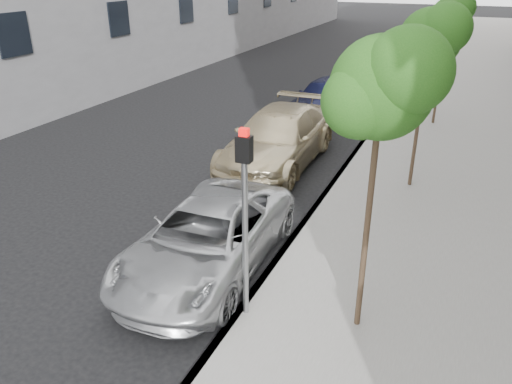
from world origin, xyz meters
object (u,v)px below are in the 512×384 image
Objects in this scene: suv at (278,138)px; sedan_blue at (326,97)px; tree_mid at (431,39)px; signal_pole at (245,206)px; minivan at (207,238)px; tree_far at (450,16)px; sedan_rear at (393,57)px; tree_near at (384,88)px; sedan_black at (377,74)px.

suv is 5.89m from sedan_blue.
tree_mid reaches higher than suv.
tree_mid reaches higher than signal_pole.
signal_pole is 2.40m from minivan.
tree_mid is at bearing 58.37° from minivan.
signal_pole is 0.73× the size of sedan_blue.
sedan_rear is at bearing 107.22° from tree_far.
sedan_blue is (-0.98, 11.99, 0.08)m from minivan.
signal_pole is at bearing -165.82° from tree_near.
tree_mid is 6.50m from tree_far.
signal_pole is at bearing -105.42° from tree_mid.
tree_near is 13.00m from tree_far.
tree_near is 2.81m from signal_pole.
minivan is 23.42m from sedan_rear.
sedan_rear is (0.86, 11.43, -0.10)m from sedan_blue.
sedan_black is at bearing 105.56° from tree_mid.
tree_mid is at bearing -73.16° from sedan_rear.
tree_far is at bearing 80.65° from signal_pole.
tree_mid is 12.85m from sedan_black.
suv is 1.26× the size of sedan_blue.
signal_pole is at bearing -73.53° from suv.
tree_mid is at bearing -90.00° from tree_far.
tree_far reaches higher than minivan.
suv is 1.23× the size of sedan_rear.
tree_near is at bearing -90.00° from tree_mid.
minivan is 6.16m from suv.
minivan is 0.87× the size of suv.
sedan_black is at bearing 121.42° from tree_far.
tree_far is 1.00× the size of sedan_rear.
sedan_rear is at bearing 98.13° from tree_near.
tree_near is 1.12× the size of sedan_black.
signal_pole is at bearing -92.85° from sedan_black.
tree_near reaches higher than tree_far.
sedan_blue is at bearing 124.87° from tree_mid.
tree_near is 4.90m from minivan.
minivan is (-3.33, -5.80, -3.39)m from tree_mid.
suv is 11.67m from sedan_black.
minivan is at bearing -77.17° from sedan_blue.
tree_near is at bearing 12.96° from signal_pole.
tree_far reaches higher than sedan_blue.
tree_mid is (0.00, 6.50, -0.15)m from tree_near.
sedan_black is at bearing 100.22° from tree_near.
tree_far is 0.93× the size of minivan.
tree_near is 0.85× the size of suv.
tree_mid is at bearing -81.52° from sedan_black.
tree_near is at bearing -76.10° from sedan_rear.
sedan_black is (-3.33, 18.45, -3.52)m from tree_near.
suv is at bearing 175.82° from tree_mid.
tree_near is at bearing -90.00° from tree_far.
signal_pole reaches higher than sedan_blue.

